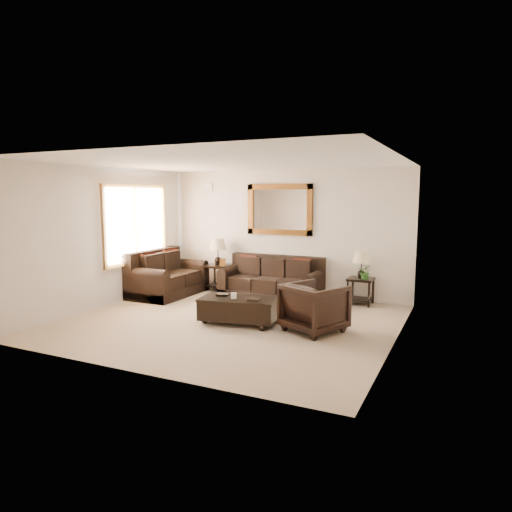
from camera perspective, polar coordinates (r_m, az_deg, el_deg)
The scene contains 11 objects.
room at distance 7.68m, azimuth -3.44°, elevation 1.58°, with size 5.51×5.01×2.71m.
window at distance 9.93m, azimuth -14.73°, elevation 3.85°, with size 0.07×1.96×1.66m.
mirror at distance 9.91m, azimuth 2.94°, elevation 5.82°, with size 1.50×0.06×1.10m.
air_vent at distance 10.74m, azimuth -6.07°, elevation 8.59°, with size 0.25×0.02×0.18m, color #999999.
sofa at distance 9.73m, azimuth 2.02°, elevation -3.32°, with size 2.12×0.92×0.87m.
loveseat at distance 10.13m, azimuth -11.21°, elevation -2.77°, with size 1.03×1.73×0.97m.
end_table_left at distance 10.36m, azimuth -4.77°, elevation -0.07°, with size 0.54×0.54×1.19m.
end_table_right at distance 9.24m, azimuth 13.01°, elevation -1.68°, with size 0.49×0.49×1.07m.
coffee_table at distance 7.76m, azimuth -2.12°, elevation -6.42°, with size 1.40×0.90×0.55m.
armchair at distance 7.31m, azimuth 7.32°, elevation -6.10°, with size 0.83×0.78×0.86m, color black.
potted_plant at distance 9.14m, azimuth 13.53°, elevation -2.13°, with size 0.26×0.29×0.23m, color #27551D.
Camera 1 is at (3.66, -6.70, 2.14)m, focal length 32.00 mm.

